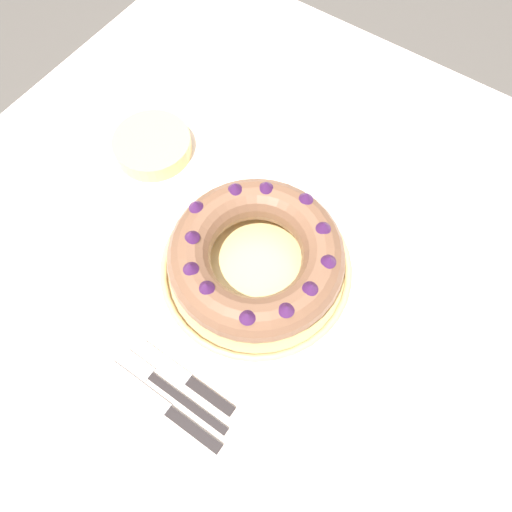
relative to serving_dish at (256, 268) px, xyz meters
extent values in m
plane|color=#4C4742|center=(0.01, -0.03, -0.75)|extent=(8.00, 8.00, 0.00)
cube|color=beige|center=(0.01, -0.03, -0.03)|extent=(1.20, 1.29, 0.03)
cylinder|color=brown|center=(0.54, 0.54, -0.40)|extent=(0.06, 0.06, 0.71)
cylinder|color=tan|center=(0.00, 0.00, -0.01)|extent=(0.31, 0.31, 0.01)
torus|color=tan|center=(0.00, 0.00, 0.01)|extent=(0.32, 0.32, 0.01)
torus|color=brown|center=(0.00, 0.00, 0.05)|extent=(0.28, 0.28, 0.07)
cone|color=#3D1947|center=(-0.09, 0.06, 0.09)|extent=(0.03, 0.03, 0.02)
cone|color=#3D1947|center=(-0.10, 0.02, 0.09)|extent=(0.03, 0.03, 0.02)
cone|color=#3D1947|center=(-0.10, -0.05, 0.09)|extent=(0.03, 0.03, 0.02)
cone|color=#3D1947|center=(-0.06, -0.09, 0.09)|extent=(0.02, 0.02, 0.02)
cone|color=#3D1947|center=(-0.01, -0.10, 0.09)|extent=(0.03, 0.03, 0.02)
cone|color=#3D1947|center=(0.04, -0.10, 0.09)|extent=(0.03, 0.03, 0.02)
cone|color=#3D1947|center=(0.09, -0.07, 0.09)|extent=(0.03, 0.03, 0.02)
cone|color=#3D1947|center=(0.12, -0.02, 0.09)|extent=(0.03, 0.03, 0.02)
cone|color=#3D1947|center=(0.10, 0.05, 0.09)|extent=(0.03, 0.03, 0.02)
cone|color=#3D1947|center=(0.07, 0.09, 0.09)|extent=(0.03, 0.03, 0.02)
cone|color=#3D1947|center=(0.00, 0.12, 0.09)|extent=(0.03, 0.03, 0.02)
cone|color=#3D1947|center=(-0.04, 0.09, 0.09)|extent=(0.03, 0.03, 0.02)
cube|color=black|center=(-0.24, -0.04, -0.01)|extent=(0.01, 0.14, 0.01)
cube|color=silver|center=(-0.24, 0.06, -0.01)|extent=(0.02, 0.06, 0.01)
cube|color=black|center=(-0.26, -0.07, -0.01)|extent=(0.02, 0.10, 0.01)
cube|color=silver|center=(-0.26, 0.04, -0.01)|extent=(0.02, 0.12, 0.00)
cube|color=black|center=(-0.21, -0.06, -0.01)|extent=(0.02, 0.08, 0.01)
cube|color=silver|center=(-0.21, 0.03, -0.01)|extent=(0.02, 0.10, 0.00)
cylinder|color=tan|center=(0.10, 0.30, 0.01)|extent=(0.15, 0.15, 0.03)
cube|color=white|center=(0.28, 0.04, -0.01)|extent=(0.17, 0.14, 0.00)
camera|label=1|loc=(-0.29, -0.20, 0.75)|focal=35.00mm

